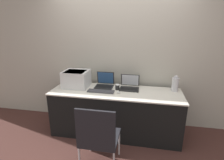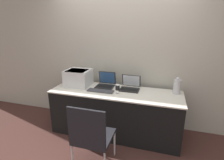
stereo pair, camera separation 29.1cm
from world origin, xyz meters
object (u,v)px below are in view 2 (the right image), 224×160
object	(u,v)px
laptop_left	(106,83)
coffee_cup	(118,87)
metal_pitcher	(177,86)
chair	(91,134)
mouse	(117,93)
laptop_right	(130,86)
external_keyboard	(100,91)
printer	(78,77)

from	to	relation	value
laptop_left	coffee_cup	world-z (taller)	laptop_left
laptop_left	metal_pitcher	distance (m)	1.21
chair	coffee_cup	bearing A→B (deg)	84.70
coffee_cup	mouse	distance (m)	0.17
laptop_right	external_keyboard	size ratio (longest dim) A/B	0.73
coffee_cup	chair	size ratio (longest dim) A/B	0.10
printer	laptop_left	bearing A→B (deg)	11.36
external_keyboard	mouse	size ratio (longest dim) A/B	7.04
metal_pitcher	external_keyboard	bearing A→B (deg)	-167.24
laptop_right	coffee_cup	distance (m)	0.22
printer	external_keyboard	distance (m)	0.54
coffee_cup	metal_pitcher	xyz separation A→B (m)	(0.95, 0.12, 0.08)
external_keyboard	chair	xyz separation A→B (m)	(0.17, -0.80, -0.27)
external_keyboard	chair	bearing A→B (deg)	-78.19
laptop_left	coffee_cup	size ratio (longest dim) A/B	3.30
mouse	printer	bearing A→B (deg)	166.56
laptop_right	external_keyboard	bearing A→B (deg)	-151.51
laptop_left	metal_pitcher	bearing A→B (deg)	0.01
laptop_right	mouse	distance (m)	0.30
chair	external_keyboard	bearing A→B (deg)	101.81
laptop_left	chair	bearing A→B (deg)	-81.26
external_keyboard	metal_pitcher	world-z (taller)	metal_pitcher
coffee_cup	chair	world-z (taller)	chair
printer	laptop_right	xyz separation A→B (m)	(0.94, 0.07, -0.10)
chair	laptop_left	bearing A→B (deg)	98.74
laptop_right	chair	size ratio (longest dim) A/B	0.35
laptop_right	mouse	bearing A→B (deg)	-120.90
metal_pitcher	chair	distance (m)	1.54
laptop_right	metal_pitcher	xyz separation A→B (m)	(0.76, 0.03, 0.07)
external_keyboard	coffee_cup	distance (m)	0.30
laptop_left	chair	distance (m)	1.13
laptop_left	mouse	xyz separation A→B (m)	(0.30, -0.29, -0.04)
laptop_right	chair	distance (m)	1.13
printer	laptop_right	bearing A→B (deg)	4.31
metal_pitcher	printer	bearing A→B (deg)	-176.67
coffee_cup	metal_pitcher	bearing A→B (deg)	7.36
printer	chair	bearing A→B (deg)	-56.08
printer	laptop_left	size ratio (longest dim) A/B	1.37
metal_pitcher	coffee_cup	bearing A→B (deg)	-172.64
coffee_cup	mouse	bearing A→B (deg)	-75.37
printer	laptop_left	world-z (taller)	printer
laptop_left	metal_pitcher	size ratio (longest dim) A/B	1.15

